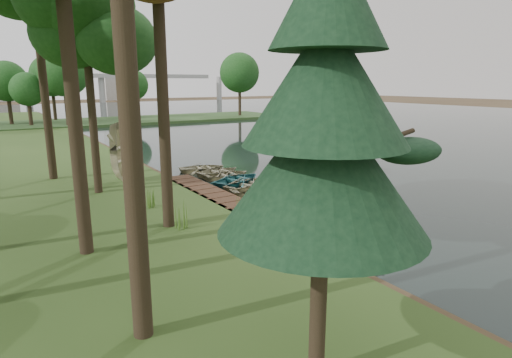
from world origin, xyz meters
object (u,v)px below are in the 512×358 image
rowboat_0 (368,226)px  rowboat_1 (345,216)px  stored_rowboat (121,176)px  pine_tree (325,120)px  rowboat_2 (315,209)px  boardwalk (241,209)px

rowboat_0 → rowboat_1: size_ratio=0.96×
stored_rowboat → pine_tree: bearing=-154.6°
rowboat_0 → rowboat_1: bearing=-18.0°
rowboat_0 → rowboat_2: size_ratio=0.86×
rowboat_2 → boardwalk: bearing=37.7°
boardwalk → rowboat_2: rowboat_2 is taller
rowboat_2 → stored_rowboat: (-5.68, 10.88, 0.21)m
rowboat_1 → stored_rowboat: stored_rowboat is taller
stored_rowboat → boardwalk: bearing=-127.9°
pine_tree → rowboat_2: bearing=49.9°
boardwalk → rowboat_1: size_ratio=4.65×
rowboat_1 → rowboat_2: size_ratio=0.89×
rowboat_0 → boardwalk: bearing=14.6°
boardwalk → rowboat_0: size_ratio=4.82×
rowboat_0 → stored_rowboat: 14.97m
boardwalk → rowboat_0: rowboat_0 is taller
boardwalk → rowboat_1: bearing=-54.6°
pine_tree → boardwalk: bearing=66.7°
rowboat_0 → stored_rowboat: bearing=12.5°
rowboat_0 → rowboat_2: (-0.38, 2.81, 0.06)m
rowboat_1 → rowboat_2: bearing=42.1°
boardwalk → rowboat_2: size_ratio=4.14×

